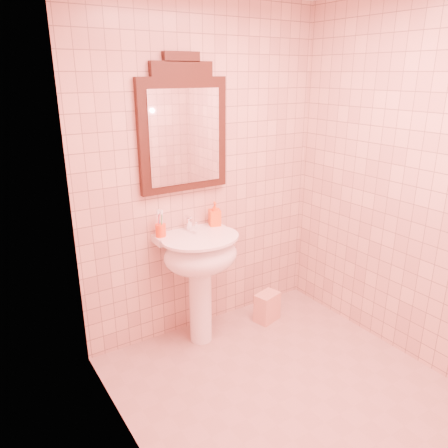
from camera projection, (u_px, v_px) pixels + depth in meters
floor at (294, 396)px, 2.82m from camera, size 2.20×2.20×0.00m
back_wall at (205, 175)px, 3.28m from camera, size 2.00×0.02×2.50m
pedestal_sink at (200, 262)px, 3.20m from camera, size 0.58×0.58×0.86m
faucet at (190, 224)px, 3.22m from camera, size 0.04×0.16×0.11m
mirror at (183, 129)px, 3.05m from camera, size 0.68×0.06×0.95m
toothbrush_cup at (161, 230)px, 3.12m from camera, size 0.07×0.07×0.17m
soap_dispenser at (215, 214)px, 3.33m from camera, size 0.11×0.11×0.19m
towel at (267, 307)px, 3.65m from camera, size 0.23×0.18×0.25m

